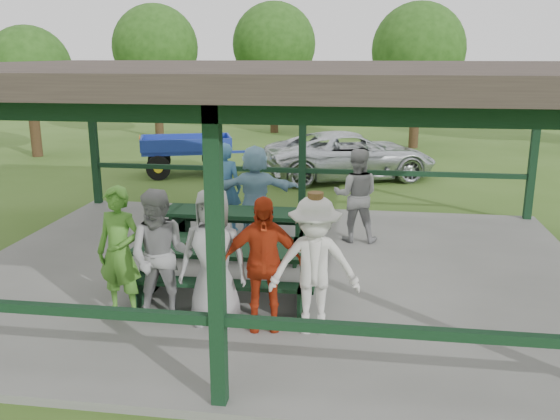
% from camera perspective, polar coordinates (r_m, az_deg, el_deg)
% --- Properties ---
extents(ground, '(90.00, 90.00, 0.00)m').
position_cam_1_polar(ground, '(9.68, -0.34, -6.32)').
color(ground, '#37581B').
rests_on(ground, ground).
extents(concrete_slab, '(10.00, 8.00, 0.10)m').
position_cam_1_polar(concrete_slab, '(9.66, -0.34, -6.04)').
color(concrete_slab, slate).
rests_on(concrete_slab, ground).
extents(pavilion_structure, '(10.60, 8.60, 3.24)m').
position_cam_1_polar(pavilion_structure, '(9.03, -0.37, 12.77)').
color(pavilion_structure, black).
rests_on(pavilion_structure, concrete_slab).
extents(picnic_table_near, '(2.61, 1.39, 0.75)m').
position_cam_1_polar(picnic_table_near, '(8.47, -5.19, -5.38)').
color(picnic_table_near, black).
rests_on(picnic_table_near, concrete_slab).
extents(picnic_table_far, '(2.55, 1.39, 0.75)m').
position_cam_1_polar(picnic_table_far, '(10.38, -4.12, -1.53)').
color(picnic_table_far, black).
rests_on(picnic_table_far, concrete_slab).
extents(table_setting, '(2.29, 0.45, 0.10)m').
position_cam_1_polar(table_setting, '(8.40, -4.91, -3.32)').
color(table_setting, white).
rests_on(table_setting, picnic_table_near).
extents(contestant_green, '(0.70, 0.52, 1.76)m').
position_cam_1_polar(contestant_green, '(8.04, -15.18, -3.94)').
color(contestant_green, '#49892B').
rests_on(contestant_green, concrete_slab).
extents(contestant_grey_left, '(0.91, 0.73, 1.76)m').
position_cam_1_polar(contestant_grey_left, '(7.73, -11.38, -4.44)').
color(contestant_grey_left, gray).
rests_on(contestant_grey_left, concrete_slab).
extents(contestant_grey_mid, '(0.88, 0.59, 1.79)m').
position_cam_1_polar(contestant_grey_mid, '(7.60, -6.42, -4.50)').
color(contestant_grey_mid, gray).
rests_on(contestant_grey_mid, concrete_slab).
extents(contestant_red, '(1.07, 0.58, 1.72)m').
position_cam_1_polar(contestant_red, '(7.41, -1.69, -5.16)').
color(contestant_red, '#B12E12').
rests_on(contestant_red, concrete_slab).
extents(contestant_white_fedora, '(1.20, 0.78, 1.80)m').
position_cam_1_polar(contestant_white_fedora, '(7.30, 3.33, -5.39)').
color(contestant_white_fedora, silver).
rests_on(contestant_white_fedora, concrete_slab).
extents(spectator_lblue, '(1.68, 0.70, 1.76)m').
position_cam_1_polar(spectator_lblue, '(11.19, -2.39, 1.84)').
color(spectator_lblue, '#83B1CB').
rests_on(spectator_lblue, concrete_slab).
extents(spectator_blue, '(0.65, 0.44, 1.75)m').
position_cam_1_polar(spectator_blue, '(11.57, -5.28, 2.20)').
color(spectator_blue, teal).
rests_on(spectator_blue, concrete_slab).
extents(spectator_grey, '(0.85, 0.67, 1.74)m').
position_cam_1_polar(spectator_grey, '(10.97, 7.33, 1.41)').
color(spectator_grey, gray).
rests_on(spectator_grey, concrete_slab).
extents(pickup_truck, '(5.31, 3.74, 1.34)m').
position_cam_1_polar(pickup_truck, '(17.08, 6.80, 5.25)').
color(pickup_truck, silver).
rests_on(pickup_truck, ground).
extents(farm_trailer, '(3.51, 2.17, 1.22)m').
position_cam_1_polar(farm_trailer, '(17.77, -8.97, 5.33)').
color(farm_trailer, navy).
rests_on(farm_trailer, ground).
extents(tree_far_left, '(3.50, 3.50, 5.47)m').
position_cam_1_polar(tree_far_left, '(25.78, -11.92, 15.01)').
color(tree_far_left, '#302113').
rests_on(tree_far_left, ground).
extents(tree_left, '(3.64, 3.64, 5.69)m').
position_cam_1_polar(tree_left, '(26.94, -0.57, 15.62)').
color(tree_left, '#302113').
rests_on(tree_left, ground).
extents(tree_mid, '(3.41, 3.41, 5.33)m').
position_cam_1_polar(tree_mid, '(23.03, 13.19, 14.77)').
color(tree_mid, '#302113').
rests_on(tree_mid, ground).
extents(tree_edge_left, '(2.83, 2.83, 4.42)m').
position_cam_1_polar(tree_edge_left, '(22.20, -23.04, 12.39)').
color(tree_edge_left, '#302113').
rests_on(tree_edge_left, ground).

